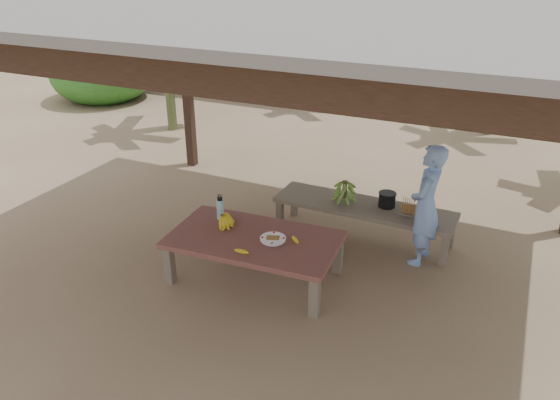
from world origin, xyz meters
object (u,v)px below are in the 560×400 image
at_px(bench, 364,209).
at_px(ripe_banana_bunch, 222,219).
at_px(water_flask, 220,209).
at_px(cooking_pot, 387,200).
at_px(work_table, 254,242).
at_px(plate, 273,239).
at_px(woman, 426,205).

height_order(bench, ripe_banana_bunch, ripe_banana_bunch).
relative_size(water_flask, cooking_pot, 1.49).
bearing_deg(cooking_pot, bench, -161.35).
bearing_deg(work_table, ripe_banana_bunch, 165.10).
distance_m(ripe_banana_bunch, plate, 0.66).
height_order(plate, water_flask, water_flask).
distance_m(plate, water_flask, 0.79).
relative_size(water_flask, woman, 0.21).
bearing_deg(ripe_banana_bunch, cooking_pot, 41.82).
relative_size(plate, woman, 0.19).
xyz_separation_m(bench, woman, (0.76, -0.24, 0.32)).
height_order(work_table, bench, work_table).
xyz_separation_m(bench, plate, (-0.60, -1.33, 0.12)).
bearing_deg(cooking_pot, work_table, -126.60).
distance_m(water_flask, woman, 2.30).
height_order(work_table, ripe_banana_bunch, ripe_banana_bunch).
bearing_deg(ripe_banana_bunch, work_table, -11.13).
relative_size(ripe_banana_bunch, water_flask, 0.83).
xyz_separation_m(bench, water_flask, (-1.36, -1.12, 0.23)).
xyz_separation_m(work_table, cooking_pot, (1.07, 1.43, 0.10)).
xyz_separation_m(cooking_pot, woman, (0.51, -0.33, 0.17)).
bearing_deg(bench, ripe_banana_bunch, -134.14).
relative_size(bench, plate, 7.98).
xyz_separation_m(plate, water_flask, (-0.76, 0.21, 0.11)).
bearing_deg(cooking_pot, woman, -32.66).
relative_size(ripe_banana_bunch, plate, 0.91).
bearing_deg(water_flask, cooking_pot, 36.83).
distance_m(bench, ripe_banana_bunch, 1.79).
bearing_deg(woman, work_table, -48.38).
height_order(work_table, cooking_pot, cooking_pot).
bearing_deg(woman, plate, -44.87).
xyz_separation_m(plate, cooking_pot, (0.85, 1.41, 0.02)).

